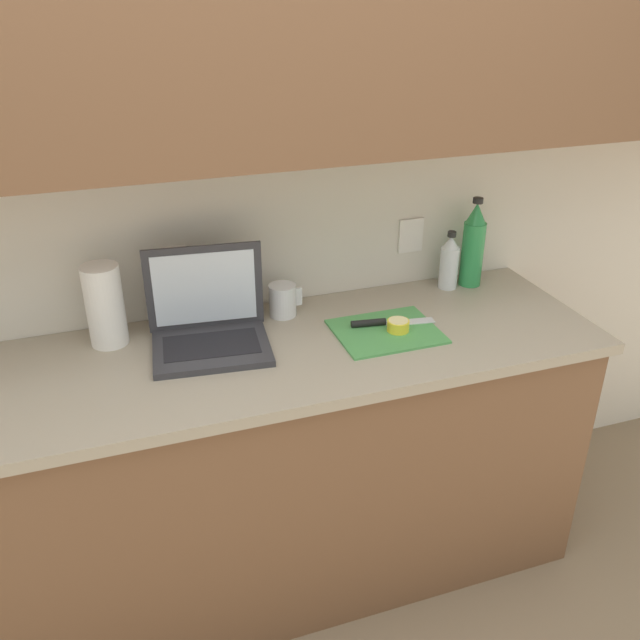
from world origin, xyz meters
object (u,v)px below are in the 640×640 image
Objects in this scene: laptop at (209,323)px; bottle_oil_tall at (473,245)px; paper_towel_roll at (105,305)px; bottle_green_soda at (449,263)px; knife at (379,323)px; measuring_cup at (283,300)px; cutting_board at (386,331)px; lemon_half_cut at (398,325)px.

bottle_oil_tall is (0.96, 0.13, 0.08)m from laptop.
bottle_oil_tall is 1.25m from paper_towel_roll.
bottle_green_soda is 0.10m from bottle_oil_tall.
knife is 1.30× the size of bottle_green_soda.
laptop is 3.41× the size of measuring_cup.
cutting_board is 1.17× the size of knife.
paper_towel_roll is (-0.28, 0.10, 0.06)m from laptop.
bottle_oil_tall is at bearing 1.66° from measuring_cup.
knife is 0.07m from lemon_half_cut.
bottle_oil_tall reaches higher than knife.
cutting_board is 0.43m from bottle_green_soda.
lemon_half_cut is at bearing -140.49° from bottle_green_soda.
paper_towel_roll is at bearing 165.38° from cutting_board.
lemon_half_cut reaches higher than cutting_board.
cutting_board is 1.52× the size of bottle_green_soda.
knife is 0.32m from measuring_cup.
bottle_oil_tall is 2.92× the size of measuring_cup.
bottle_green_soda is (0.31, 0.26, 0.07)m from lemon_half_cut.
bottle_oil_tall reaches higher than cutting_board.
bottle_oil_tall reaches higher than laptop.
bottle_green_soda is at bearing 38.29° from knife.
bottle_oil_tall reaches higher than measuring_cup.
laptop is at bearing -157.54° from measuring_cup.
laptop is at bearing -179.88° from knife.
bottle_green_soda reaches higher than cutting_board.
measuring_cup reaches higher than cutting_board.
laptop is 5.41× the size of lemon_half_cut.
laptop reaches higher than bottle_green_soda.
paper_towel_roll reaches higher than measuring_cup.
bottle_green_soda is (0.34, 0.24, 0.09)m from cutting_board.
bottle_oil_tall reaches higher than paper_towel_roll.
bottle_green_soda is (0.35, 0.20, 0.08)m from knife.
cutting_board is 0.04m from lemon_half_cut.
laptop is 0.54m from cutting_board.
laptop reaches higher than measuring_cup.
knife is at bearing 128.43° from lemon_half_cut.
bottle_green_soda reaches higher than lemon_half_cut.
laptop reaches higher than lemon_half_cut.
bottle_green_soda is at bearing 39.51° from lemon_half_cut.
laptop is 1.49× the size of paper_towel_roll.
bottle_green_soda is 0.83× the size of paper_towel_roll.
measuring_cup is (-0.61, -0.02, -0.04)m from bottle_green_soda.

